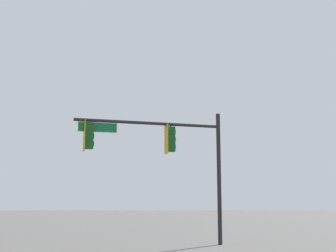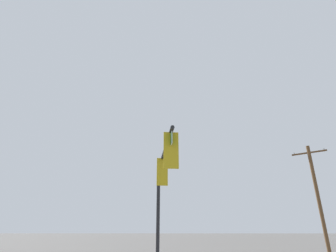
% 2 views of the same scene
% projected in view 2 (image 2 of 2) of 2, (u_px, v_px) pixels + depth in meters
% --- Properties ---
extents(signal_pole_near, '(6.55, 1.14, 5.84)m').
position_uv_depth(signal_pole_near, '(163.00, 178.00, 11.88)').
color(signal_pole_near, black).
rests_on(signal_pole_near, ground_plane).
extents(utility_pole, '(1.66, 2.35, 8.89)m').
position_uv_depth(utility_pole, '(318.00, 195.00, 21.40)').
color(utility_pole, brown).
rests_on(utility_pole, ground_plane).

